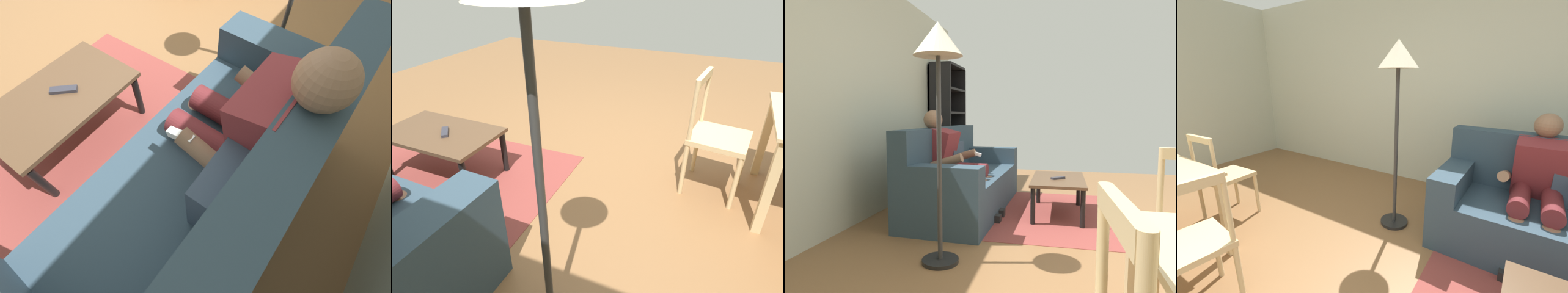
{
  "view_description": "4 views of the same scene",
  "coord_description": "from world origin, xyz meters",
  "views": [
    {
      "loc": [
        1.84,
        2.17,
        1.68
      ],
      "look_at": [
        1.38,
        1.84,
        0.74
      ],
      "focal_mm": 24.13,
      "sensor_mm": 36.0,
      "label": 1
    },
    {
      "loc": [
        -0.66,
        2.52,
        1.64
      ],
      "look_at": [
        -0.14,
        1.32,
        0.9
      ],
      "focal_mm": 29.97,
      "sensor_mm": 36.0,
      "label": 2
    },
    {
      "loc": [
        -2.4,
        0.77,
        1.11
      ],
      "look_at": [
        -0.14,
        1.32,
        0.9
      ],
      "focal_mm": 30.77,
      "sensor_mm": 36.0,
      "label": 3
    },
    {
      "loc": [
        0.93,
        -0.4,
        1.48
      ],
      "look_at": [
        -0.14,
        1.32,
        0.9
      ],
      "focal_mm": 22.69,
      "sensor_mm": 36.0,
      "label": 4
    }
  ],
  "objects": [
    {
      "name": "floor_lamp",
      "position": [
        -0.08,
        1.64,
        1.51
      ],
      "size": [
        0.36,
        0.36,
        1.79
      ],
      "color": "black",
      "rests_on": "ground_plane"
    },
    {
      "name": "area_rug",
      "position": [
        1.43,
        0.79,
        0.0
      ],
      "size": [
        2.03,
        1.44,
        0.01
      ],
      "primitive_type": "cube",
      "rotation": [
        0.0,
        0.0,
        0.02
      ],
      "color": "brown",
      "rests_on": "ground_plane"
    },
    {
      "name": "coffee_table",
      "position": [
        1.43,
        0.79,
        0.36
      ],
      "size": [
        0.95,
        0.57,
        0.41
      ],
      "color": "brown",
      "rests_on": "ground_plane"
    },
    {
      "name": "tv_remote",
      "position": [
        1.37,
        0.79,
        0.43
      ],
      "size": [
        0.15,
        0.16,
        0.02
      ],
      "primitive_type": "cube",
      "rotation": [
        0.0,
        0.0,
        0.75
      ],
      "color": "#2D2D38",
      "rests_on": "coffee_table"
    },
    {
      "name": "dining_chair_facing_couch",
      "position": [
        -0.68,
        0.09,
        0.47
      ],
      "size": [
        0.47,
        0.47,
        0.95
      ],
      "color": "#D1B27F",
      "rests_on": "ground_plane"
    },
    {
      "name": "ground_plane",
      "position": [
        0.0,
        0.0,
        0.0
      ],
      "size": [
        9.08,
        9.08,
        0.0
      ],
      "primitive_type": "plane",
      "color": "brown"
    }
  ]
}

